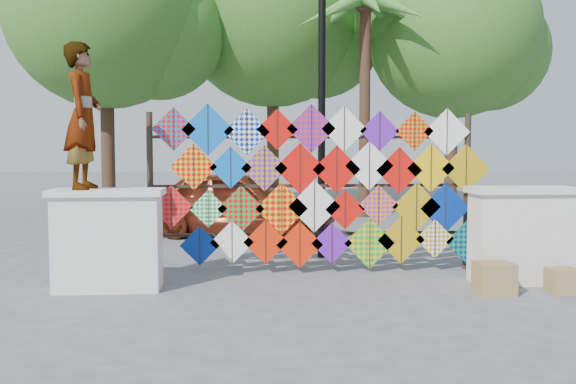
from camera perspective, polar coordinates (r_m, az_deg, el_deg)
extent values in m
plane|color=gray|center=(8.63, 2.71, -8.07)|extent=(80.00, 80.00, 0.00)
cube|color=white|center=(8.42, -15.70, -4.37)|extent=(1.30, 0.55, 1.20)
cube|color=white|center=(8.35, -15.79, -0.02)|extent=(1.40, 0.65, 0.08)
cube|color=white|center=(9.08, 20.09, -3.87)|extent=(1.30, 0.55, 1.20)
cube|color=white|center=(9.01, 20.19, 0.16)|extent=(1.40, 0.65, 0.08)
cylinder|color=black|center=(9.28, -12.14, -0.13)|extent=(0.09, 0.09, 2.30)
cylinder|color=black|center=(9.79, 15.61, 0.02)|extent=(0.09, 0.09, 2.30)
cube|color=black|center=(9.32, 2.10, -3.74)|extent=(4.60, 0.04, 0.04)
cube|color=black|center=(9.25, 2.11, 0.56)|extent=(4.60, 0.04, 0.04)
cube|color=black|center=(9.23, 2.12, 4.90)|extent=(4.60, 0.04, 0.04)
cube|color=red|center=(9.16, -10.13, 5.54)|extent=(0.62, 0.01, 0.62)
cube|color=black|center=(9.15, -10.14, 5.54)|extent=(0.01, 0.01, 0.61)
cube|color=blue|center=(9.13, -7.14, 5.53)|extent=(0.74, 0.01, 0.74)
cube|color=black|center=(9.11, -7.14, 5.53)|extent=(0.01, 0.01, 0.72)
cube|color=#062A98|center=(9.12, -3.68, 5.36)|extent=(0.65, 0.01, 0.65)
cube|color=black|center=(9.10, -3.68, 5.36)|extent=(0.01, 0.01, 0.64)
cube|color=red|center=(9.13, -0.97, 5.58)|extent=(0.59, 0.01, 0.59)
cube|color=black|center=(9.12, -0.96, 5.58)|extent=(0.01, 0.01, 0.58)
cube|color=red|center=(9.18, 2.08, 5.66)|extent=(0.70, 0.01, 0.70)
cube|color=black|center=(9.16, 2.09, 5.67)|extent=(0.01, 0.01, 0.69)
cube|color=white|center=(9.24, 5.02, 5.61)|extent=(0.66, 0.01, 0.66)
cube|color=black|center=(9.23, 5.03, 5.61)|extent=(0.01, 0.01, 0.65)
cube|color=#6819BD|center=(9.34, 8.15, 5.38)|extent=(0.58, 0.01, 0.58)
cube|color=black|center=(9.33, 8.16, 5.38)|extent=(0.01, 0.01, 0.57)
cube|color=red|center=(9.46, 11.19, 5.34)|extent=(0.57, 0.01, 0.57)
cube|color=black|center=(9.45, 11.21, 5.34)|extent=(0.01, 0.01, 0.56)
cube|color=white|center=(9.60, 13.94, 5.20)|extent=(0.69, 0.01, 0.69)
cube|color=black|center=(9.59, 13.96, 5.20)|extent=(0.01, 0.01, 0.67)
cube|color=red|center=(9.10, -8.38, 2.23)|extent=(0.66, 0.01, 0.66)
cube|color=black|center=(9.09, -8.38, 2.22)|extent=(0.01, 0.01, 0.64)
cube|color=blue|center=(9.08, -5.12, 2.17)|extent=(0.60, 0.01, 0.60)
cube|color=black|center=(9.07, -5.12, 2.17)|extent=(0.01, 0.01, 0.59)
cube|color=#6819BD|center=(9.08, -2.11, 2.13)|extent=(0.66, 0.01, 0.66)
cube|color=black|center=(9.07, -2.11, 2.13)|extent=(0.01, 0.01, 0.65)
cube|color=red|center=(9.12, 1.08, 2.12)|extent=(0.73, 0.01, 0.73)
cube|color=black|center=(9.11, 1.09, 2.11)|extent=(0.01, 0.01, 0.72)
cube|color=red|center=(9.19, 4.35, 2.01)|extent=(0.69, 0.01, 0.69)
cube|color=black|center=(9.17, 4.36, 2.00)|extent=(0.01, 0.01, 0.68)
cube|color=white|center=(9.27, 7.23, 2.32)|extent=(0.70, 0.01, 0.70)
cube|color=black|center=(9.26, 7.25, 2.32)|extent=(0.01, 0.01, 0.69)
cube|color=red|center=(9.37, 9.85, 1.90)|extent=(0.68, 0.01, 0.68)
cube|color=black|center=(9.36, 9.87, 1.90)|extent=(0.01, 0.01, 0.67)
cube|color=yellow|center=(9.49, 12.59, 2.08)|extent=(0.70, 0.01, 0.70)
cube|color=black|center=(9.48, 12.61, 2.08)|extent=(0.01, 0.01, 0.69)
cube|color=#BF9311|center=(9.66, 15.54, 1.98)|extent=(0.72, 0.01, 0.72)
cube|color=black|center=(9.65, 15.57, 1.97)|extent=(0.01, 0.01, 0.71)
cube|color=red|center=(9.12, -10.33, -1.31)|extent=(0.61, 0.01, 0.61)
cube|color=black|center=(9.11, -10.34, -1.32)|extent=(0.01, 0.01, 0.60)
cube|color=white|center=(9.08, -7.10, -1.49)|extent=(0.53, 0.01, 0.53)
cube|color=black|center=(9.07, -7.10, -1.49)|extent=(0.01, 0.01, 0.52)
cube|color=red|center=(9.07, -4.19, -1.52)|extent=(0.67, 0.01, 0.67)
cube|color=black|center=(9.06, -4.19, -1.53)|extent=(0.01, 0.01, 0.66)
cube|color=yellow|center=(9.09, -0.57, -1.49)|extent=(0.75, 0.01, 0.75)
cube|color=black|center=(9.08, -0.56, -1.49)|extent=(0.01, 0.01, 0.74)
cube|color=white|center=(9.14, 2.36, -1.29)|extent=(0.75, 0.01, 0.75)
cube|color=black|center=(9.12, 2.37, -1.29)|extent=(0.01, 0.01, 0.74)
cube|color=red|center=(9.20, 5.10, -1.56)|extent=(0.58, 0.01, 0.58)
cube|color=black|center=(9.19, 5.11, -1.57)|extent=(0.01, 0.01, 0.57)
cube|color=#C212AE|center=(9.29, 8.06, -1.18)|extent=(0.59, 0.01, 0.59)
cube|color=black|center=(9.28, 8.07, -1.19)|extent=(0.01, 0.01, 0.58)
cube|color=#BF9311|center=(9.43, 11.34, -1.31)|extent=(0.72, 0.01, 0.72)
cube|color=black|center=(9.42, 11.36, -1.32)|extent=(0.01, 0.01, 0.70)
cube|color=#062A98|center=(9.56, 13.79, -1.43)|extent=(0.74, 0.01, 0.74)
cube|color=black|center=(9.54, 13.82, -1.44)|extent=(0.01, 0.01, 0.73)
cube|color=#062A98|center=(9.11, -7.85, -4.75)|extent=(0.56, 0.01, 0.56)
cube|color=black|center=(9.10, -7.85, -4.76)|extent=(0.01, 0.01, 0.55)
cube|color=white|center=(9.09, -5.00, -4.49)|extent=(0.62, 0.01, 0.62)
cube|color=black|center=(9.08, -5.00, -4.50)|extent=(0.01, 0.01, 0.61)
cube|color=#F52707|center=(9.10, -2.00, -4.47)|extent=(0.64, 0.01, 0.64)
cube|color=black|center=(9.09, -2.00, -4.48)|extent=(0.01, 0.01, 0.62)
cube|color=#F52707|center=(9.14, 1.05, -4.73)|extent=(0.67, 0.01, 0.67)
cube|color=black|center=(9.13, 1.06, -4.74)|extent=(0.01, 0.01, 0.66)
cube|color=#6819BD|center=(9.19, 3.92, -4.57)|extent=(0.59, 0.01, 0.59)
cube|color=black|center=(9.18, 3.93, -4.58)|extent=(0.01, 0.01, 0.58)
cube|color=yellow|center=(9.29, 7.26, -4.54)|extent=(0.74, 0.01, 0.74)
cube|color=black|center=(9.28, 7.28, -4.55)|extent=(0.01, 0.01, 0.72)
cube|color=#BF9311|center=(9.39, 10.03, -4.23)|extent=(0.70, 0.01, 0.70)
cube|color=black|center=(9.37, 10.04, -4.24)|extent=(0.01, 0.01, 0.68)
cube|color=#BF9311|center=(9.52, 12.92, -4.07)|extent=(0.57, 0.01, 0.57)
cube|color=black|center=(9.51, 12.95, -4.08)|extent=(0.01, 0.01, 0.56)
cube|color=green|center=(9.69, 15.74, -4.30)|extent=(0.68, 0.01, 0.68)
cube|color=black|center=(9.68, 15.76, -4.31)|extent=(0.01, 0.01, 0.66)
cylinder|color=#4C3020|center=(17.71, -15.72, 4.24)|extent=(0.36, 0.36, 3.85)
sphere|color=#235B1D|center=(18.07, -15.93, 15.36)|extent=(5.20, 5.20, 5.20)
sphere|color=#235B1D|center=(18.07, -11.54, 13.75)|extent=(3.64, 3.64, 3.64)
cylinder|color=#4C3020|center=(19.40, -1.35, 4.76)|extent=(0.36, 0.36, 4.12)
sphere|color=#235B1D|center=(19.81, -1.36, 15.65)|extent=(5.60, 5.60, 5.60)
sphere|color=#235B1D|center=(20.12, 2.69, 13.84)|extent=(3.92, 3.92, 3.92)
cylinder|color=#4C3020|center=(18.87, 14.29, 3.83)|extent=(0.36, 0.36, 3.58)
sphere|color=#235B1D|center=(19.14, 14.46, 13.53)|extent=(4.80, 4.80, 4.80)
sphere|color=#235B1D|center=(19.76, 17.51, 11.76)|extent=(3.36, 3.36, 3.36)
sphere|color=#235B1D|center=(18.76, 11.82, 15.26)|extent=(3.12, 3.12, 3.12)
cylinder|color=#4C3020|center=(16.72, 6.83, 7.21)|extent=(0.28, 0.28, 5.50)
sphere|color=#4C3020|center=(17.10, 6.91, 16.45)|extent=(0.60, 0.60, 0.60)
cone|color=#327426|center=(17.24, 9.95, 15.47)|extent=(1.82, 0.44, 1.16)
cone|color=#327426|center=(17.79, 8.57, 15.13)|extent=(1.60, 1.60, 1.16)
cone|color=#327426|center=(17.91, 6.32, 15.07)|extent=(0.44, 1.82, 1.16)
cone|color=#327426|center=(17.55, 4.37, 15.31)|extent=(1.60, 1.60, 1.16)
cone|color=#327426|center=(16.90, 3.79, 15.76)|extent=(1.82, 0.44, 1.16)
cone|color=#327426|center=(16.32, 5.08, 16.17)|extent=(1.60, 1.60, 1.16)
cone|color=#327426|center=(16.18, 7.56, 16.26)|extent=(0.44, 1.82, 1.16)
cone|color=#327426|center=(16.57, 9.60, 15.94)|extent=(1.60, 1.60, 1.16)
imported|color=#99999E|center=(8.40, -17.76, 6.45)|extent=(0.47, 0.69, 1.82)
imported|color=#5E1F10|center=(13.01, -4.52, -0.99)|extent=(4.25, 2.68, 1.35)
cylinder|color=black|center=(10.47, 3.01, 5.61)|extent=(0.12, 0.12, 4.20)
cube|color=#987849|center=(8.34, 17.85, -7.31)|extent=(0.44, 0.39, 0.39)
cube|color=#987849|center=(8.71, 23.28, -7.27)|extent=(0.36, 0.33, 0.30)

